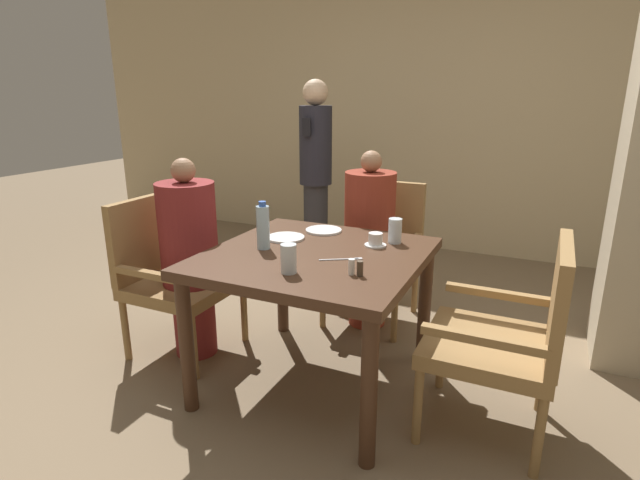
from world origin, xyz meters
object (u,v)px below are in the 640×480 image
at_px(teacup_with_saucer, 375,240).
at_px(glass_tall_mid, 395,231).
at_px(chair_far_side, 376,247).
at_px(plate_main_right, 286,238).
at_px(standing_host, 316,171).
at_px(water_bottle, 263,227).
at_px(chair_left_side, 171,270).
at_px(diner_in_far_chair, 369,239).
at_px(glass_tall_near, 289,259).
at_px(chair_right_side, 511,333).
at_px(diner_in_left_chair, 190,258).
at_px(plate_main_left, 324,230).

relative_size(teacup_with_saucer, glass_tall_mid, 0.87).
distance_m(chair_far_side, teacup_with_saucer, 0.80).
bearing_deg(teacup_with_saucer, plate_main_right, -170.60).
bearing_deg(standing_host, water_bottle, -73.06).
relative_size(chair_left_side, standing_host, 0.57).
xyz_separation_m(diner_in_far_chair, glass_tall_mid, (0.30, -0.47, 0.21)).
height_order(chair_far_side, plate_main_right, chair_far_side).
xyz_separation_m(plate_main_right, teacup_with_saucer, (0.48, 0.08, 0.02)).
relative_size(teacup_with_saucer, glass_tall_near, 0.87).
distance_m(chair_far_side, diner_in_far_chair, 0.17).
xyz_separation_m(diner_in_far_chair, chair_right_side, (0.93, -0.79, -0.10)).
bearing_deg(diner_in_far_chair, plate_main_right, -111.11).
bearing_deg(standing_host, diner_in_left_chair, -90.18).
xyz_separation_m(standing_host, teacup_with_saucer, (1.01, -1.41, -0.09)).
relative_size(diner_in_left_chair, plate_main_right, 5.65).
height_order(chair_right_side, teacup_with_saucer, chair_right_side).
relative_size(chair_far_side, glass_tall_near, 7.01).
relative_size(chair_right_side, teacup_with_saucer, 8.08).
height_order(standing_host, water_bottle, standing_host).
height_order(chair_left_side, glass_tall_mid, chair_left_side).
distance_m(chair_left_side, glass_tall_mid, 1.31).
bearing_deg(water_bottle, glass_tall_near, -42.08).
bearing_deg(glass_tall_near, plate_main_right, 120.35).
xyz_separation_m(plate_main_right, glass_tall_mid, (0.55, 0.18, 0.06)).
bearing_deg(glass_tall_near, water_bottle, 137.92).
xyz_separation_m(plate_main_left, plate_main_right, (-0.12, -0.22, 0.00)).
relative_size(chair_far_side, plate_main_right, 4.47).
distance_m(diner_in_far_chair, water_bottle, 0.92).
bearing_deg(diner_in_left_chair, standing_host, 89.82).
bearing_deg(chair_left_side, teacup_with_saucer, 11.07).
bearing_deg(water_bottle, diner_in_far_chair, 72.55).
bearing_deg(water_bottle, teacup_with_saucer, 29.30).
relative_size(standing_host, water_bottle, 6.54).
relative_size(plate_main_left, teacup_with_saucer, 1.81).
height_order(chair_right_side, glass_tall_near, chair_right_side).
bearing_deg(plate_main_left, chair_far_side, 77.73).
bearing_deg(chair_far_side, teacup_with_saucer, -71.97).
height_order(diner_in_far_chair, plate_main_left, diner_in_far_chair).
height_order(diner_in_far_chair, glass_tall_near, diner_in_far_chair).
distance_m(chair_far_side, chair_right_side, 1.32).
height_order(plate_main_left, glass_tall_near, glass_tall_near).
distance_m(water_bottle, glass_tall_mid, 0.68).
bearing_deg(plate_main_left, glass_tall_near, -78.16).
xyz_separation_m(chair_right_side, plate_main_right, (-1.18, 0.15, 0.24)).
height_order(chair_far_side, standing_host, standing_host).
relative_size(diner_in_left_chair, diner_in_far_chair, 1.00).
distance_m(chair_left_side, standing_host, 1.69).
bearing_deg(chair_right_side, water_bottle, -177.54).
bearing_deg(diner_in_far_chair, chair_left_side, -139.57).
bearing_deg(glass_tall_mid, chair_right_side, -27.31).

